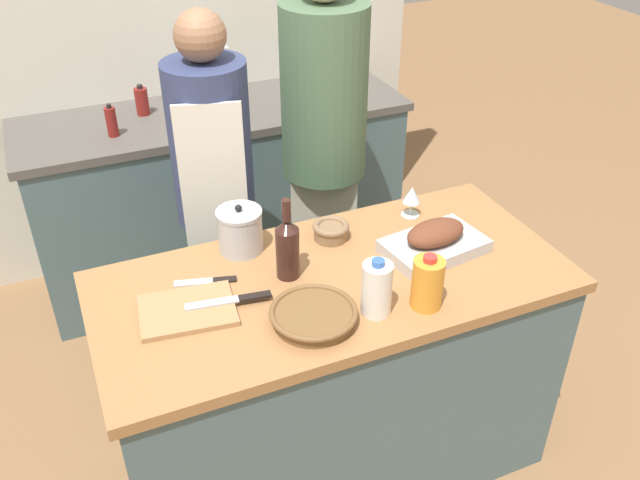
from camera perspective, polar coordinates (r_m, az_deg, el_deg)
ground_plane at (r=2.83m, az=0.91°, el=-17.72°), size 12.00×12.00×0.00m
kitchen_island at (r=2.50m, az=1.00°, el=-11.32°), size 1.55×0.72×0.88m
back_counter at (r=3.57m, az=-8.34°, el=3.89°), size 1.89×0.60×0.92m
back_wall at (r=3.58m, az=-11.08°, el=17.85°), size 2.39×0.10×2.55m
roasting_pan at (r=2.34m, az=9.68°, el=-0.11°), size 0.37×0.26×0.11m
wicker_basket at (r=2.02m, az=-0.54°, el=-6.34°), size 0.27×0.27×0.05m
cutting_board at (r=2.10m, az=-11.11°, el=-5.83°), size 0.31×0.25×0.02m
stock_pot at (r=2.32m, az=-6.75°, el=0.81°), size 0.16×0.16×0.18m
mixing_bowl at (r=2.38m, az=0.92°, el=0.83°), size 0.13×0.13×0.06m
juice_jug at (r=2.07m, az=9.04°, el=-3.59°), size 0.10×0.10×0.18m
milk_jug at (r=2.02m, az=4.80°, el=-4.09°), size 0.09×0.09×0.19m
wine_bottle_green at (r=2.16m, az=-2.76°, el=-0.58°), size 0.08×0.08×0.28m
wine_glass_left at (r=2.51m, az=7.73°, el=3.69°), size 0.07×0.07×0.12m
knife_chef at (r=2.10m, az=-7.46°, el=-5.04°), size 0.27×0.07×0.01m
knife_paring at (r=2.22m, az=-9.43°, el=-3.46°), size 0.20×0.08×0.01m
stand_mixer at (r=3.38m, az=-9.09°, el=12.99°), size 0.18×0.14×0.29m
condiment_bottle_tall at (r=3.18m, az=-17.15°, el=9.50°), size 0.05×0.05×0.15m
condiment_bottle_short at (r=3.37m, az=-14.77°, el=11.24°), size 0.06×0.06×0.15m
person_cook_aproned at (r=2.71m, az=-8.82°, el=4.04°), size 0.31×0.34×1.60m
person_cook_guest at (r=2.88m, az=0.34°, el=8.15°), size 0.35×0.35×1.75m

